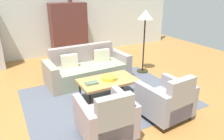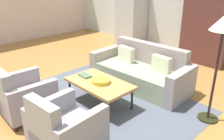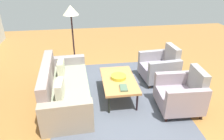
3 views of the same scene
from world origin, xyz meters
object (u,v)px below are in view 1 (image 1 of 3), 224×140
cabinet (69,30)px  fruit_bowl (109,78)px  couch (87,69)px  coffee_table (108,81)px  book_stack (92,83)px  floor_lamp (145,21)px  armchair_left (107,120)px  armchair_right (167,102)px

cabinet → fruit_bowl: bearing=-93.7°
couch → coffee_table: 1.19m
couch → cabinet: cabinet is taller
coffee_table → fruit_bowl: 0.08m
fruit_bowl → cabinet: cabinet is taller
book_stack → floor_lamp: (1.98, 0.99, 0.98)m
coffee_table → book_stack: 0.38m
cabinet → floor_lamp: size_ratio=1.05×
armchair_left → fruit_bowl: size_ratio=2.73×
armchair_right → floor_lamp: bearing=60.5°
armchair_right → book_stack: (-0.98, 1.14, 0.12)m
coffee_table → floor_lamp: bearing=31.0°
coffee_table → cabinet: size_ratio=0.67×
armchair_right → floor_lamp: floor_lamp is taller
cabinet → coffee_table: bearing=-94.3°
armchair_right → armchair_left: bearing=175.5°
armchair_left → cabinet: (0.86, 4.60, 0.56)m
book_stack → floor_lamp: size_ratio=0.15×
armchair_left → book_stack: size_ratio=3.39×
book_stack → cabinet: cabinet is taller
cabinet → floor_lamp: bearing=-61.5°
couch → armchair_left: bearing=72.9°
fruit_bowl → cabinet: 3.47m
couch → cabinet: (0.26, 2.25, 0.61)m
fruit_bowl → floor_lamp: 2.07m
fruit_bowl → floor_lamp: size_ratio=0.19×
couch → floor_lamp: size_ratio=1.25×
fruit_bowl → floor_lamp: floor_lamp is taller
coffee_table → fruit_bowl: size_ratio=3.72×
book_stack → couch: bearing=72.9°
book_stack → cabinet: (0.64, 3.47, 0.44)m
couch → armchair_left: size_ratio=2.43×
couch → floor_lamp: floor_lamp is taller
coffee_table → book_stack: book_stack is taller
coffee_table → couch: bearing=90.2°
couch → armchair_right: armchair_right is taller
coffee_table → book_stack: (-0.38, -0.03, 0.05)m
coffee_table → armchair_left: (-0.60, -1.17, -0.06)m
couch → cabinet: 2.35m
coffee_table → floor_lamp: 2.14m
fruit_bowl → armchair_right: bearing=-64.1°
armchair_left → fruit_bowl: 1.34m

